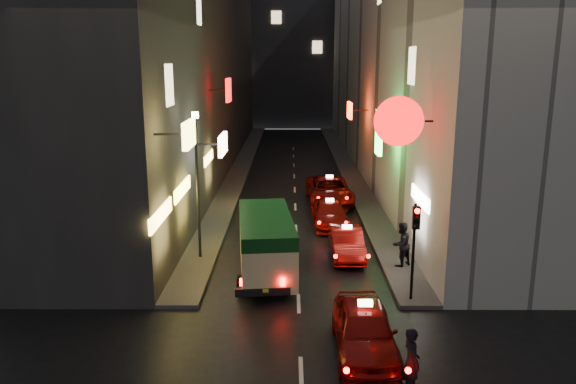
{
  "coord_description": "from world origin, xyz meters",
  "views": [
    {
      "loc": [
        -0.31,
        -10.01,
        8.43
      ],
      "look_at": [
        -0.4,
        13.0,
        3.02
      ],
      "focal_mm": 35.0,
      "sensor_mm": 36.0,
      "label": 1
    }
  ],
  "objects_px": {
    "traffic_light": "(415,232)",
    "minibus": "(266,238)",
    "pedestrian_crossing": "(412,357)",
    "lamp_post": "(197,176)",
    "taxi_near": "(364,326)"
  },
  "relations": [
    {
      "from": "minibus",
      "to": "taxi_near",
      "type": "bearing_deg",
      "value": -62.82
    },
    {
      "from": "minibus",
      "to": "lamp_post",
      "type": "height_order",
      "value": "lamp_post"
    },
    {
      "from": "pedestrian_crossing",
      "to": "lamp_post",
      "type": "relative_size",
      "value": 0.33
    },
    {
      "from": "lamp_post",
      "to": "traffic_light",
      "type": "bearing_deg",
      "value": -28.91
    },
    {
      "from": "minibus",
      "to": "traffic_light",
      "type": "distance_m",
      "value": 6.04
    },
    {
      "from": "minibus",
      "to": "pedestrian_crossing",
      "type": "xyz_separation_m",
      "value": [
        4.07,
        -8.21,
        -0.52
      ]
    },
    {
      "from": "minibus",
      "to": "pedestrian_crossing",
      "type": "height_order",
      "value": "minibus"
    },
    {
      "from": "taxi_near",
      "to": "traffic_light",
      "type": "distance_m",
      "value": 4.4
    },
    {
      "from": "taxi_near",
      "to": "lamp_post",
      "type": "relative_size",
      "value": 0.88
    },
    {
      "from": "pedestrian_crossing",
      "to": "lamp_post",
      "type": "height_order",
      "value": "lamp_post"
    },
    {
      "from": "traffic_light",
      "to": "lamp_post",
      "type": "bearing_deg",
      "value": 151.09
    },
    {
      "from": "taxi_near",
      "to": "pedestrian_crossing",
      "type": "relative_size",
      "value": 2.64
    },
    {
      "from": "minibus",
      "to": "pedestrian_crossing",
      "type": "distance_m",
      "value": 9.18
    },
    {
      "from": "minibus",
      "to": "traffic_light",
      "type": "xyz_separation_m",
      "value": [
        5.27,
        -2.72,
        1.13
      ]
    },
    {
      "from": "traffic_light",
      "to": "minibus",
      "type": "bearing_deg",
      "value": 152.67
    }
  ]
}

